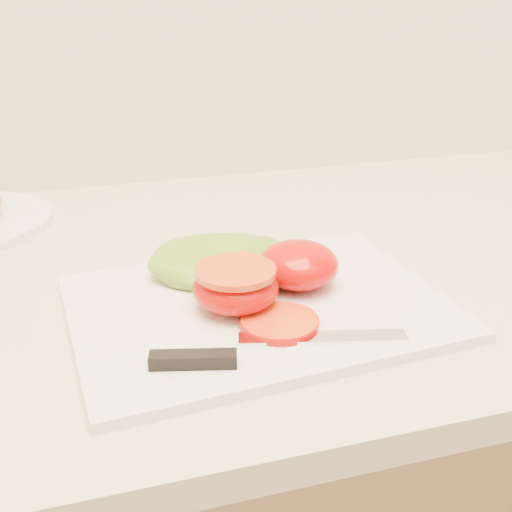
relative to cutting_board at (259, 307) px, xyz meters
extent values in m
cube|color=white|center=(0.00, 0.00, 0.00)|extent=(0.37, 0.28, 0.01)
ellipsoid|color=red|center=(0.05, 0.03, 0.03)|extent=(0.08, 0.08, 0.05)
ellipsoid|color=red|center=(-0.02, 0.00, 0.03)|extent=(0.08, 0.08, 0.04)
cylinder|color=red|center=(-0.02, 0.00, 0.04)|extent=(0.08, 0.08, 0.01)
cylinder|color=#EA5015|center=(0.00, -0.05, 0.01)|extent=(0.07, 0.07, 0.01)
ellipsoid|color=olive|center=(-0.02, 0.07, 0.02)|extent=(0.17, 0.13, 0.03)
ellipsoid|color=olive|center=(0.02, 0.08, 0.02)|extent=(0.12, 0.13, 0.02)
cube|color=silver|center=(0.03, -0.08, 0.01)|extent=(0.15, 0.05, 0.00)
cube|color=black|center=(-0.08, -0.09, 0.01)|extent=(0.07, 0.03, 0.01)
camera|label=1|loc=(-0.16, -0.52, 0.30)|focal=45.00mm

